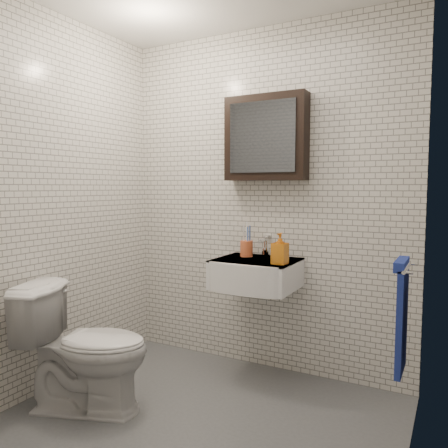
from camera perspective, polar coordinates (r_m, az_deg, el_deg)
ground at (r=2.71m, az=-4.31°, el=-24.96°), size 2.20×2.00×0.01m
room_shell at (r=2.36m, az=-4.53°, el=7.62°), size 2.22×2.02×2.51m
washbasin at (r=3.03m, az=3.93°, el=-6.48°), size 0.55×0.50×0.20m
faucet at (r=3.19m, az=5.40°, el=-3.01°), size 0.06×0.20×0.15m
mirror_cabinet at (r=3.17m, az=5.49°, el=11.12°), size 0.60×0.15×0.60m
towel_rail at (r=2.42m, az=22.23°, el=-10.52°), size 0.09×0.30×0.58m
toothbrush_cup at (r=3.17m, az=2.96°, el=-3.12°), size 0.10×0.10×0.25m
soap_bottle at (r=2.87m, az=7.32°, el=-3.19°), size 0.10×0.10×0.20m
toilet at (r=2.86m, az=-17.63°, el=-15.09°), size 0.86×0.66×0.77m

